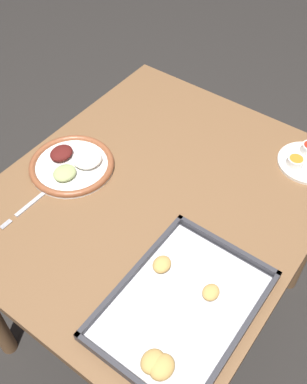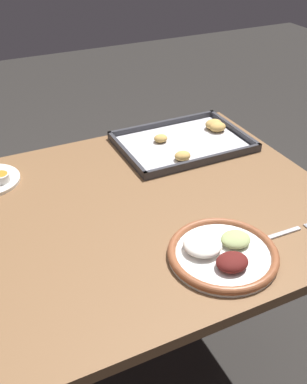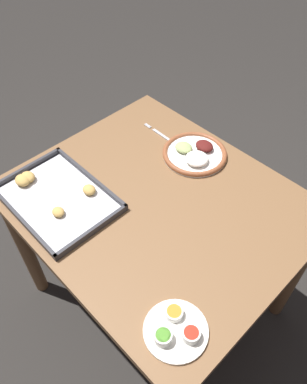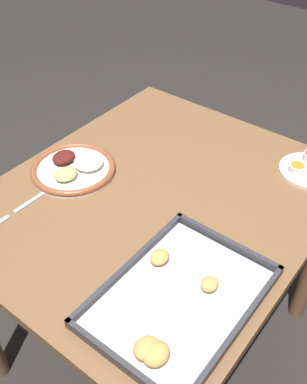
{
  "view_description": "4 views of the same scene",
  "coord_description": "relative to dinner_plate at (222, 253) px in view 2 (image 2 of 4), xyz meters",
  "views": [
    {
      "loc": [
        0.69,
        0.49,
        1.75
      ],
      "look_at": [
        0.02,
        0.0,
        0.79
      ],
      "focal_mm": 42.0,
      "sensor_mm": 36.0,
      "label": 1
    },
    {
      "loc": [
        -0.42,
        -0.91,
        1.47
      ],
      "look_at": [
        0.02,
        0.0,
        0.79
      ],
      "focal_mm": 42.0,
      "sensor_mm": 36.0,
      "label": 2
    },
    {
      "loc": [
        -0.62,
        0.62,
        1.78
      ],
      "look_at": [
        0.02,
        0.0,
        0.79
      ],
      "focal_mm": 35.0,
      "sensor_mm": 36.0,
      "label": 3
    },
    {
      "loc": [
        0.77,
        0.59,
        1.61
      ],
      "look_at": [
        0.02,
        0.0,
        0.79
      ],
      "focal_mm": 42.0,
      "sensor_mm": 36.0,
      "label": 4
    }
  ],
  "objects": [
    {
      "name": "fork",
      "position": [
        0.18,
        0.01,
        -0.01
      ],
      "size": [
        0.2,
        0.02,
        0.0
      ],
      "rotation": [
        0.0,
        0.0,
        -0.02
      ],
      "color": "#B2B2B7",
      "rests_on": "dining_table"
    },
    {
      "name": "baking_tray",
      "position": [
        0.2,
        0.53,
        -0.0
      ],
      "size": [
        0.42,
        0.3,
        0.04
      ],
      "color": "#333338",
      "rests_on": "dining_table"
    },
    {
      "name": "ground_plane",
      "position": [
        -0.06,
        0.27,
        -0.77
      ],
      "size": [
        8.0,
        8.0,
        0.0
      ],
      "primitive_type": "plane",
      "color": "#282623"
    },
    {
      "name": "dinner_plate",
      "position": [
        0.0,
        0.0,
        0.0
      ],
      "size": [
        0.26,
        0.26,
        0.04
      ],
      "color": "white",
      "rests_on": "dining_table"
    },
    {
      "name": "dining_table",
      "position": [
        -0.06,
        0.27,
        -0.14
      ],
      "size": [
        1.02,
        0.87,
        0.76
      ],
      "color": "brown",
      "rests_on": "ground_plane"
    }
  ]
}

